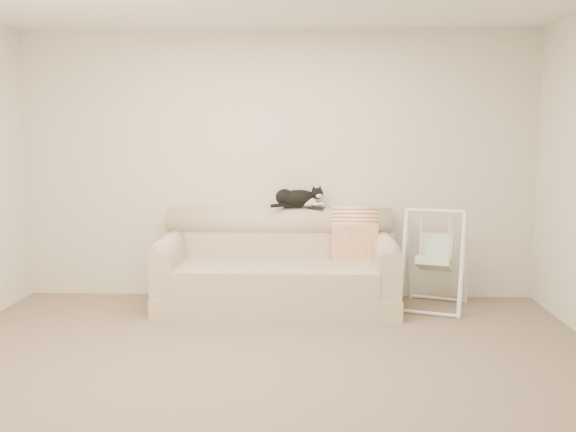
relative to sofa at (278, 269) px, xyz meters
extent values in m
plane|color=brown|center=(-0.02, -1.62, -0.35)|extent=(5.00, 5.00, 0.00)
cube|color=beige|center=(-0.02, 0.38, 0.95)|extent=(5.00, 0.04, 2.60)
cube|color=beige|center=(-0.02, -3.62, 0.95)|extent=(5.00, 0.04, 2.60)
cube|color=tan|center=(0.00, -0.09, -0.26)|extent=(2.20, 0.90, 0.18)
cube|color=tan|center=(0.00, -0.20, -0.05)|extent=(1.80, 0.68, 0.24)
cube|color=tan|center=(0.00, 0.25, 0.08)|extent=(2.20, 0.22, 0.50)
cylinder|color=tan|center=(0.00, 0.25, 0.41)|extent=(2.16, 0.28, 0.28)
cube|color=tan|center=(-0.99, -0.09, 0.04)|extent=(0.20, 0.88, 0.42)
cylinder|color=tan|center=(-0.99, -0.09, 0.25)|extent=(0.18, 0.84, 0.18)
cube|color=tan|center=(0.99, -0.09, 0.04)|extent=(0.20, 0.88, 0.42)
cylinder|color=tan|center=(0.99, -0.09, 0.25)|extent=(0.18, 0.84, 0.18)
cube|color=black|center=(0.13, 0.25, 0.56)|extent=(0.18, 0.05, 0.02)
cube|color=gray|center=(0.13, 0.25, 0.57)|extent=(0.10, 0.04, 0.01)
cube|color=black|center=(0.35, 0.21, 0.56)|extent=(0.18, 0.11, 0.02)
ellipsoid|color=black|center=(0.18, 0.24, 0.65)|extent=(0.41, 0.27, 0.16)
ellipsoid|color=black|center=(0.05, 0.22, 0.66)|extent=(0.21, 0.20, 0.16)
ellipsoid|color=white|center=(0.29, 0.25, 0.61)|extent=(0.17, 0.13, 0.11)
ellipsoid|color=black|center=(0.37, 0.26, 0.69)|extent=(0.14, 0.15, 0.11)
ellipsoid|color=white|center=(0.38, 0.22, 0.67)|extent=(0.07, 0.07, 0.04)
sphere|color=#BF7272|center=(0.39, 0.20, 0.67)|extent=(0.01, 0.01, 0.01)
cone|color=black|center=(0.33, 0.26, 0.74)|extent=(0.07, 0.07, 0.05)
cone|color=black|center=(0.39, 0.28, 0.74)|extent=(0.05, 0.05, 0.05)
sphere|color=#B7741F|center=(0.36, 0.21, 0.70)|extent=(0.02, 0.02, 0.02)
sphere|color=#B7741F|center=(0.40, 0.22, 0.70)|extent=(0.02, 0.02, 0.02)
ellipsoid|color=white|center=(0.35, 0.23, 0.59)|extent=(0.09, 0.10, 0.03)
ellipsoid|color=white|center=(0.40, 0.24, 0.59)|extent=(0.09, 0.10, 0.03)
cylinder|color=black|center=(0.02, 0.14, 0.59)|extent=(0.19, 0.15, 0.03)
cylinder|color=#CB622F|center=(0.72, 0.25, 0.41)|extent=(0.44, 0.33, 0.33)
cube|color=#CB622F|center=(0.72, 0.08, 0.21)|extent=(0.44, 0.09, 0.42)
cylinder|color=white|center=(1.16, -0.06, 0.10)|extent=(0.14, 0.32, 0.92)
cylinder|color=white|center=(1.25, 0.20, 0.10)|extent=(0.14, 0.32, 0.92)
cylinder|color=white|center=(1.65, -0.23, 0.10)|extent=(0.14, 0.32, 0.92)
cylinder|color=white|center=(1.74, 0.03, 0.10)|extent=(0.14, 0.32, 0.92)
cylinder|color=white|center=(1.45, -0.02, 0.56)|extent=(0.51, 0.21, 0.04)
cylinder|color=white|center=(1.36, -0.28, -0.33)|extent=(0.51, 0.20, 0.03)
cylinder|color=white|center=(1.54, 0.25, -0.33)|extent=(0.51, 0.20, 0.03)
cube|color=white|center=(1.44, -0.04, 0.07)|extent=(0.37, 0.36, 0.17)
cube|color=white|center=(1.48, 0.07, 0.21)|extent=(0.33, 0.23, 0.24)
cylinder|color=white|center=(1.33, 0.03, 0.34)|extent=(0.02, 0.02, 0.43)
cylinder|color=white|center=(1.57, -0.06, 0.34)|extent=(0.02, 0.02, 0.43)
camera|label=1|loc=(0.32, -5.88, 1.26)|focal=40.00mm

